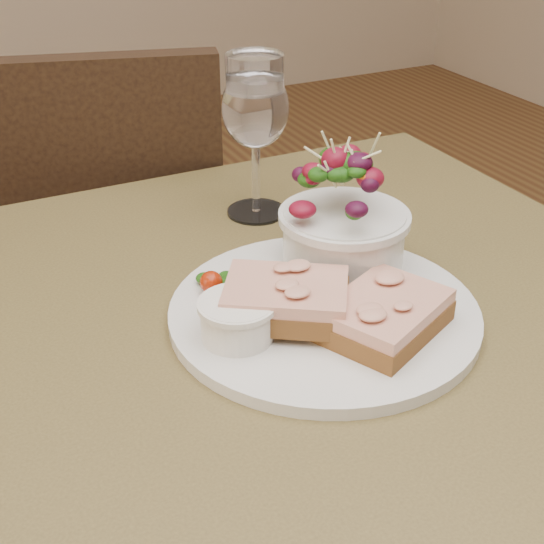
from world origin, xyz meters
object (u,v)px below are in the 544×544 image
sandwich_back (286,299)px  dinner_plate (324,313)px  salad_bowl (345,214)px  sandwich_front (385,315)px  wine_glass (255,113)px  ramekin (237,318)px  chair_far (105,365)px  cafe_table (294,418)px

sandwich_back → dinner_plate: bearing=38.9°
dinner_plate → salad_bowl: (0.05, 0.06, 0.07)m
sandwich_front → salad_bowl: 0.12m
sandwich_back → salad_bowl: bearing=65.9°
dinner_plate → wine_glass: size_ratio=1.65×
dinner_plate → wine_glass: 0.26m
sandwich_front → wine_glass: size_ratio=0.77×
dinner_plate → wine_glass: wine_glass is taller
wine_glass → sandwich_front: bearing=-92.4°
ramekin → wine_glass: bearing=61.3°
sandwich_back → ramekin: (-0.05, -0.00, -0.00)m
ramekin → salad_bowl: salad_bowl is taller
chair_far → dinner_plate: (0.08, -0.64, 0.46)m
sandwich_front → wine_glass: bearing=62.4°
ramekin → dinner_plate: bearing=4.9°
cafe_table → sandwich_front: sandwich_front is taller
sandwich_back → ramekin: sandwich_back is taller
dinner_plate → sandwich_front: (0.03, -0.06, 0.02)m
cafe_table → ramekin: 0.14m
cafe_table → chair_far: size_ratio=0.89×
salad_bowl → chair_far: bearing=103.4°
sandwich_front → salad_bowl: salad_bowl is taller
sandwich_front → sandwich_back: bearing=119.2°
chair_far → dinner_plate: chair_far is taller
sandwich_back → salad_bowl: (0.10, 0.06, 0.04)m
cafe_table → salad_bowl: 0.21m
salad_bowl → wine_glass: 0.18m
cafe_table → salad_bowl: (0.09, 0.07, 0.17)m
sandwich_back → ramekin: bearing=-143.1°
cafe_table → sandwich_front: 0.15m
salad_bowl → sandwich_back: bearing=-147.0°
ramekin → sandwich_front: bearing=-21.7°
dinner_plate → chair_far: bearing=97.5°
sandwich_back → sandwich_front: bearing=-2.8°
salad_bowl → wine_glass: (-0.01, 0.18, 0.05)m
sandwich_back → wine_glass: (0.08, 0.24, 0.09)m
dinner_plate → wine_glass: (0.04, 0.23, 0.12)m
chair_far → sandwich_front: bearing=115.0°
ramekin → salad_bowl: (0.15, 0.07, 0.04)m
dinner_plate → sandwich_back: (-0.04, -0.00, 0.03)m
salad_bowl → dinner_plate: bearing=-132.9°
sandwich_front → sandwich_back: size_ratio=0.99×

